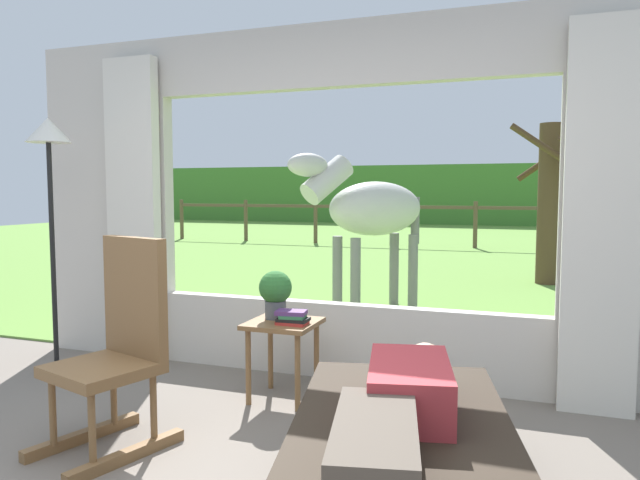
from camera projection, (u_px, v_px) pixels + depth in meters
The scene contains 15 objects.
back_wall_with_window at pixel (342, 207), 4.28m from camera, with size 5.20×0.12×2.55m.
curtain_panel_left at pixel (134, 212), 4.73m from camera, with size 0.44×0.10×2.40m, color silver.
curtain_panel_right at pixel (602, 219), 3.58m from camera, with size 0.44×0.10×2.40m, color silver.
outdoor_pasture_lawn at pixel (477, 246), 14.60m from camera, with size 36.00×21.68×0.02m, color olive.
distant_hill_ridge at pixel (501, 195), 23.73m from camera, with size 36.00×2.00×2.40m, color #457D31.
recliner_sofa at pixel (402, 473), 2.44m from camera, with size 1.25×1.86×0.42m.
reclining_person at pixel (400, 405), 2.37m from camera, with size 0.46×1.43×0.22m.
rocking_chair at pixel (119, 346), 3.18m from camera, with size 0.64×0.79×1.12m.
side_table at pixel (283, 335), 3.89m from camera, with size 0.44×0.44×0.52m.
potted_plant at pixel (275, 291), 3.95m from camera, with size 0.22×0.22×0.32m.
book_stack at pixel (292, 318), 3.80m from camera, with size 0.22×0.15×0.09m.
floor_lamp_left at pixel (49, 168), 4.37m from camera, with size 0.32×0.32×1.90m.
horse at pixel (371, 210), 6.59m from camera, with size 1.33×1.68×1.73m.
pasture_tree at pixel (552, 196), 8.54m from camera, with size 1.29×1.34×2.72m.
pasture_fence_line at pixel (475, 217), 13.96m from camera, with size 16.10×0.10×1.10m.
Camera 1 is at (1.31, -1.83, 1.37)m, focal length 33.47 mm.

